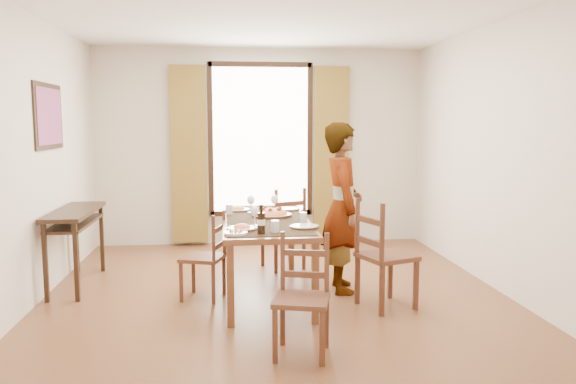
{
  "coord_description": "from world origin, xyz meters",
  "views": [
    {
      "loc": [
        -0.46,
        -5.3,
        1.69
      ],
      "look_at": [
        0.14,
        0.23,
        1.0
      ],
      "focal_mm": 35.0,
      "sensor_mm": 36.0,
      "label": 1
    }
  ],
  "objects": [
    {
      "name": "ground",
      "position": [
        0.0,
        0.0,
        0.0
      ],
      "size": [
        5.0,
        5.0,
        0.0
      ],
      "primitive_type": "plane",
      "color": "#523619",
      "rests_on": "ground"
    },
    {
      "name": "room_shell",
      "position": [
        -0.0,
        0.13,
        1.54
      ],
      "size": [
        4.6,
        5.1,
        2.74
      ],
      "color": "beige",
      "rests_on": "ground"
    },
    {
      "name": "console_table",
      "position": [
        -2.03,
        0.6,
        0.68
      ],
      "size": [
        0.38,
        1.2,
        0.8
      ],
      "color": "#301E10",
      "rests_on": "ground"
    },
    {
      "name": "dining_table",
      "position": [
        -0.09,
        0.11,
        0.69
      ],
      "size": [
        0.83,
        1.89,
        0.76
      ],
      "color": "brown",
      "rests_on": "ground"
    },
    {
      "name": "chair_west",
      "position": [
        -0.68,
        0.02,
        0.39
      ],
      "size": [
        0.47,
        0.47,
        0.84
      ],
      "rotation": [
        0.0,
        0.0,
        -1.88
      ],
      "color": "#54301C",
      "rests_on": "ground"
    },
    {
      "name": "chair_north",
      "position": [
        0.19,
        1.07,
        0.44
      ],
      "size": [
        0.54,
        0.54,
        0.95
      ],
      "rotation": [
        0.0,
        0.0,
        3.51
      ],
      "color": "#54301C",
      "rests_on": "ground"
    },
    {
      "name": "chair_south",
      "position": [
        0.07,
        -1.37,
        0.41
      ],
      "size": [
        0.47,
        0.47,
        0.88
      ],
      "rotation": [
        0.0,
        0.0,
        -0.26
      ],
      "color": "#54301C",
      "rests_on": "ground"
    },
    {
      "name": "chair_east",
      "position": [
        0.95,
        -0.42,
        0.47
      ],
      "size": [
        0.57,
        0.57,
        1.0
      ],
      "rotation": [
        0.0,
        0.0,
        1.94
      ],
      "color": "#54301C",
      "rests_on": "ground"
    },
    {
      "name": "man",
      "position": [
        0.68,
        0.15,
        0.85
      ],
      "size": [
        0.64,
        0.44,
        1.69
      ],
      "primitive_type": "imported",
      "rotation": [
        0.0,
        0.0,
        1.54
      ],
      "color": "gray",
      "rests_on": "ground"
    },
    {
      "name": "plate_sw",
      "position": [
        -0.34,
        -0.43,
        0.78
      ],
      "size": [
        0.27,
        0.27,
        0.05
      ],
      "primitive_type": null,
      "color": "silver",
      "rests_on": "dining_table"
    },
    {
      "name": "plate_se",
      "position": [
        0.22,
        -0.41,
        0.78
      ],
      "size": [
        0.27,
        0.27,
        0.05
      ],
      "primitive_type": null,
      "color": "silver",
      "rests_on": "dining_table"
    },
    {
      "name": "plate_nw",
      "position": [
        -0.36,
        0.63,
        0.78
      ],
      "size": [
        0.27,
        0.27,
        0.05
      ],
      "primitive_type": null,
      "color": "silver",
      "rests_on": "dining_table"
    },
    {
      "name": "plate_ne",
      "position": [
        0.17,
        0.64,
        0.78
      ],
      "size": [
        0.27,
        0.27,
        0.05
      ],
      "primitive_type": null,
      "color": "silver",
      "rests_on": "dining_table"
    },
    {
      "name": "pasta_platter",
      "position": [
        -0.02,
        0.23,
        0.81
      ],
      "size": [
        0.4,
        0.4,
        0.1
      ],
      "primitive_type": null,
      "color": "red",
      "rests_on": "dining_table"
    },
    {
      "name": "caprese_plate",
      "position": [
        -0.4,
        -0.62,
        0.78
      ],
      "size": [
        0.2,
        0.2,
        0.04
      ],
      "primitive_type": null,
      "color": "silver",
      "rests_on": "dining_table"
    },
    {
      "name": "wine_glass_a",
      "position": [
        -0.22,
        -0.27,
        0.85
      ],
      "size": [
        0.08,
        0.08,
        0.18
      ],
      "primitive_type": null,
      "color": "white",
      "rests_on": "dining_table"
    },
    {
      "name": "wine_glass_b",
      "position": [
        0.03,
        0.5,
        0.85
      ],
      "size": [
        0.08,
        0.08,
        0.18
      ],
      "primitive_type": null,
      "color": "white",
      "rests_on": "dining_table"
    },
    {
      "name": "wine_glass_c",
      "position": [
        -0.22,
        0.48,
        0.85
      ],
      "size": [
        0.08,
        0.08,
        0.18
      ],
      "primitive_type": null,
      "color": "white",
      "rests_on": "dining_table"
    },
    {
      "name": "tumbler_a",
      "position": [
        0.24,
        -0.17,
        0.81
      ],
      "size": [
        0.07,
        0.07,
        0.1
      ],
      "primitive_type": "cylinder",
      "color": "silver",
      "rests_on": "dining_table"
    },
    {
      "name": "tumbler_b",
      "position": [
        -0.45,
        0.42,
        0.81
      ],
      "size": [
        0.07,
        0.07,
        0.1
      ],
      "primitive_type": "cylinder",
      "color": "silver",
      "rests_on": "dining_table"
    },
    {
      "name": "tumbler_c",
      "position": [
        -0.06,
        -0.58,
        0.81
      ],
      "size": [
        0.07,
        0.07,
        0.1
      ],
      "primitive_type": "cylinder",
      "color": "silver",
      "rests_on": "dining_table"
    },
    {
      "name": "wine_bottle",
      "position": [
        -0.18,
        -0.64,
        0.88
      ],
      "size": [
        0.07,
        0.07,
        0.25
      ],
      "primitive_type": null,
      "color": "black",
      "rests_on": "dining_table"
    }
  ]
}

